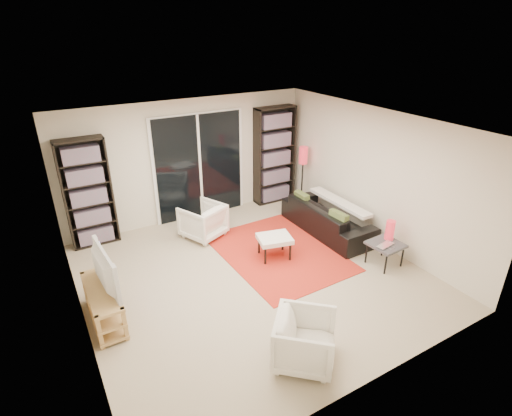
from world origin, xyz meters
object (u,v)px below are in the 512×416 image
object	(u,v)px
ottoman	(275,240)
sofa	(327,218)
bookshelf_right	(274,156)
floor_lamp	(303,162)
armchair_front	(305,340)
side_table	(386,246)
bookshelf_left	(88,194)
tv_stand	(104,304)
armchair_back	(203,221)

from	to	relation	value
ottoman	sofa	bearing A→B (deg)	11.60
bookshelf_right	floor_lamp	bearing A→B (deg)	-55.69
bookshelf_right	armchair_front	size ratio (longest dim) A/B	3.00
bookshelf_right	side_table	xyz separation A→B (m)	(0.14, -3.18, -0.69)
bookshelf_left	floor_lamp	distance (m)	4.25
armchair_front	bookshelf_left	bearing A→B (deg)	63.22
bookshelf_left	ottoman	world-z (taller)	bookshelf_left
tv_stand	armchair_front	distance (m)	2.71
bookshelf_left	tv_stand	bearing A→B (deg)	-97.38
bookshelf_right	armchair_back	xyz separation A→B (m)	(-2.06, -0.77, -0.73)
bookshelf_right	side_table	size ratio (longest dim) A/B	3.94
armchair_back	sofa	bearing A→B (deg)	130.96
bookshelf_left	bookshelf_right	distance (m)	3.85
bookshelf_left	bookshelf_right	bearing A→B (deg)	-0.00
ottoman	bookshelf_right	bearing A→B (deg)	57.69
armchair_front	sofa	bearing A→B (deg)	-1.36
ottoman	floor_lamp	size ratio (longest dim) A/B	0.48
tv_stand	armchair_back	size ratio (longest dim) A/B	1.60
bookshelf_left	floor_lamp	world-z (taller)	bookshelf_left
sofa	side_table	distance (m)	1.40
ottoman	floor_lamp	distance (m)	2.36
bookshelf_right	ottoman	size ratio (longest dim) A/B	3.28
armchair_back	side_table	bearing A→B (deg)	108.88
side_table	floor_lamp	bearing A→B (deg)	85.08
sofa	tv_stand	bearing A→B (deg)	96.44
tv_stand	sofa	distance (m)	4.24
sofa	ottoman	world-z (taller)	sofa
tv_stand	floor_lamp	size ratio (longest dim) A/B	0.85
tv_stand	sofa	world-z (taller)	sofa
bookshelf_right	floor_lamp	distance (m)	0.66
ottoman	floor_lamp	world-z (taller)	floor_lamp
armchair_front	floor_lamp	bearing A→B (deg)	6.88
armchair_front	floor_lamp	world-z (taller)	floor_lamp
sofa	armchair_back	bearing A→B (deg)	64.41
tv_stand	armchair_back	xyz separation A→B (m)	(2.09, 1.50, 0.06)
bookshelf_right	tv_stand	distance (m)	4.79
armchair_front	side_table	bearing A→B (deg)	-24.22
bookshelf_left	side_table	xyz separation A→B (m)	(3.99, -3.18, -0.62)
bookshelf_right	armchair_back	distance (m)	2.31
bookshelf_right	bookshelf_left	bearing A→B (deg)	180.00
floor_lamp	bookshelf_right	bearing A→B (deg)	124.31
bookshelf_right	armchair_back	world-z (taller)	bookshelf_right
bookshelf_right	sofa	size ratio (longest dim) A/B	1.05
side_table	tv_stand	bearing A→B (deg)	167.98
armchair_front	ottoman	xyz separation A→B (m)	(0.95, 2.14, 0.03)
bookshelf_left	armchair_back	world-z (taller)	bookshelf_left
side_table	floor_lamp	size ratio (longest dim) A/B	0.40
bookshelf_left	sofa	world-z (taller)	bookshelf_left
bookshelf_right	floor_lamp	xyz separation A→B (m)	(0.37, -0.54, -0.04)
sofa	floor_lamp	bearing A→B (deg)	-13.50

